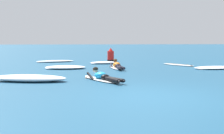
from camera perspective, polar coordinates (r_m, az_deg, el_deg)
name	(u,v)px	position (r m, az deg, el deg)	size (l,w,h in m)	color
ground_plane	(118,64)	(18.07, 1.14, 0.56)	(120.00, 120.00, 0.00)	navy
surfer_near	(102,77)	(11.03, -1.94, -2.03)	(1.64, 2.45, 0.53)	white
surfer_far	(117,66)	(15.44, 1.02, 0.19)	(0.79, 2.53, 0.53)	silver
drifting_surfboard	(178,65)	(17.77, 13.07, 0.44)	(1.72, 2.09, 0.16)	white
whitewater_front	(104,63)	(18.27, -1.60, 0.86)	(1.82, 0.79, 0.17)	white
whitewater_mid_left	(216,68)	(16.32, 20.01, -0.12)	(2.61, 1.44, 0.14)	white
whitewater_mid_right	(55,61)	(20.00, -11.20, 1.13)	(2.67, 1.32, 0.14)	white
whitewater_back	(65,67)	(15.58, -9.25, -0.05)	(2.18, 1.19, 0.17)	white
whitewater_far_band	(28,78)	(11.34, -16.30, -2.15)	(3.10, 1.49, 0.25)	white
channel_marker_buoy	(111,56)	(20.31, -0.27, 2.21)	(0.48, 0.48, 0.97)	red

